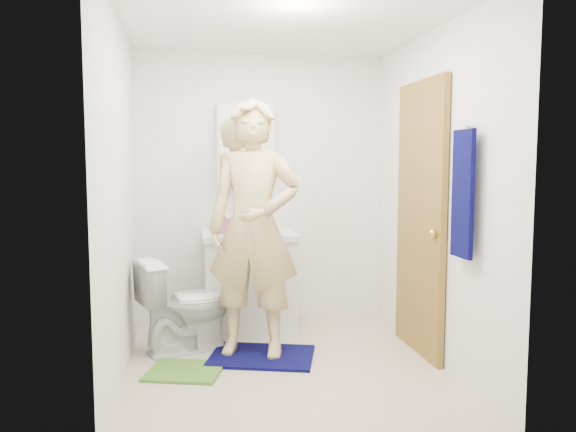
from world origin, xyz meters
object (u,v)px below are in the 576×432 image
object	(u,v)px
soap_dispenser	(224,223)
toothbrush_cup	(266,226)
vanity_cabinet	(249,284)
medicine_cabinet	(246,145)
toilet	(186,304)
towel	(463,194)
man	(254,228)

from	to	relation	value
soap_dispenser	toothbrush_cup	distance (m)	0.40
vanity_cabinet	medicine_cabinet	size ratio (longest dim) A/B	1.14
medicine_cabinet	soap_dispenser	bearing A→B (deg)	-129.62
vanity_cabinet	toilet	xyz separation A→B (m)	(-0.53, -0.44, -0.04)
vanity_cabinet	soap_dispenser	world-z (taller)	soap_dispenser
soap_dispenser	toothbrush_cup	xyz separation A→B (m)	(0.37, 0.12, -0.05)
toilet	toothbrush_cup	size ratio (longest dim) A/B	6.66
towel	soap_dispenser	size ratio (longest dim) A/B	4.30
medicine_cabinet	toothbrush_cup	size ratio (longest dim) A/B	6.41
vanity_cabinet	man	bearing A→B (deg)	-93.00
soap_dispenser	man	bearing A→B (deg)	-73.79
vanity_cabinet	towel	distance (m)	2.08
toilet	soap_dispenser	xyz separation A→B (m)	(0.32, 0.40, 0.58)
vanity_cabinet	toilet	distance (m)	0.69
toilet	soap_dispenser	distance (m)	0.78
toilet	toothbrush_cup	world-z (taller)	toothbrush_cup
toothbrush_cup	toilet	bearing A→B (deg)	-142.84
medicine_cabinet	toilet	distance (m)	1.50
medicine_cabinet	man	size ratio (longest dim) A/B	0.37
vanity_cabinet	toothbrush_cup	world-z (taller)	toothbrush_cup
towel	man	xyz separation A→B (m)	(-1.21, 0.83, -0.29)
medicine_cabinet	towel	distance (m)	2.11
towel	toilet	bearing A→B (deg)	148.57
soap_dispenser	toothbrush_cup	size ratio (longest dim) A/B	1.70
medicine_cabinet	toilet	xyz separation A→B (m)	(-0.53, -0.66, -1.24)
towel	toothbrush_cup	bearing A→B (deg)	122.98
towel	toothbrush_cup	size ratio (longest dim) A/B	7.33
towel	man	bearing A→B (deg)	145.57
toilet	towel	bearing A→B (deg)	-140.83
vanity_cabinet	towel	xyz separation A→B (m)	(1.18, -1.48, 0.85)
man	vanity_cabinet	bearing A→B (deg)	106.06
toilet	toothbrush_cup	xyz separation A→B (m)	(0.69, 0.53, 0.53)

